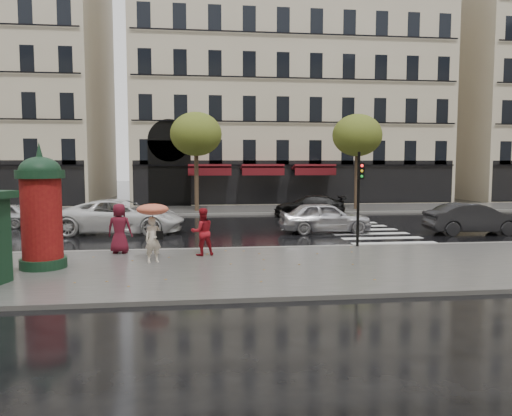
{
  "coord_description": "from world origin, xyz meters",
  "views": [
    {
      "loc": [
        -2.17,
        -15.39,
        3.27
      ],
      "look_at": [
        -0.06,
        1.5,
        1.74
      ],
      "focal_mm": 35.0,
      "sensor_mm": 36.0,
      "label": 1
    }
  ],
  "objects": [
    {
      "name": "near_kerb",
      "position": [
        0.0,
        3.0,
        0.07
      ],
      "size": [
        90.0,
        0.25,
        0.14
      ],
      "primitive_type": "cube",
      "color": "slate",
      "rests_on": "ground"
    },
    {
      "name": "tree_far_left",
      "position": [
        -2.0,
        18.0,
        5.17
      ],
      "size": [
        3.4,
        3.4,
        6.64
      ],
      "color": "#38281C",
      "rests_on": "ground"
    },
    {
      "name": "traffic_light",
      "position": [
        4.01,
        2.73,
        2.29
      ],
      "size": [
        0.24,
        0.34,
        3.58
      ],
      "color": "black",
      "rests_on": "near_sidewalk"
    },
    {
      "name": "car_black",
      "position": [
        4.96,
        14.91,
        0.64
      ],
      "size": [
        4.59,
        2.34,
        1.28
      ],
      "primitive_type": "imported",
      "rotation": [
        0.0,
        0.0,
        -1.7
      ],
      "color": "black",
      "rests_on": "ground"
    },
    {
      "name": "zebra_crossing",
      "position": [
        6.0,
        9.6,
        0.01
      ],
      "size": [
        3.6,
        11.75,
        0.01
      ],
      "primitive_type": "cube",
      "color": "silver",
      "rests_on": "ground"
    },
    {
      "name": "far_sidewalk",
      "position": [
        0.0,
        19.0,
        0.06
      ],
      "size": [
        90.0,
        6.0,
        0.12
      ],
      "primitive_type": "cube",
      "color": "#474744",
      "rests_on": "ground"
    },
    {
      "name": "car_white",
      "position": [
        -5.54,
        8.25,
        0.81
      ],
      "size": [
        6.1,
        3.42,
        1.61
      ],
      "primitive_type": "imported",
      "rotation": [
        0.0,
        0.0,
        1.44
      ],
      "color": "silver",
      "rests_on": "ground"
    },
    {
      "name": "man_burgundy",
      "position": [
        -4.78,
        2.4,
        1.0
      ],
      "size": [
        0.94,
        0.69,
        1.76
      ],
      "primitive_type": "imported",
      "rotation": [
        0.0,
        0.0,
        2.98
      ],
      "color": "#56111F",
      "rests_on": "near_sidewalk"
    },
    {
      "name": "near_sidewalk",
      "position": [
        0.0,
        -0.5,
        0.06
      ],
      "size": [
        90.0,
        7.0,
        0.12
      ],
      "primitive_type": "cube",
      "color": "#474744",
      "rests_on": "ground"
    },
    {
      "name": "bldg_far_corner",
      "position": [
        6.0,
        30.0,
        11.31
      ],
      "size": [
        26.0,
        14.0,
        22.9
      ],
      "color": "#B7A88C",
      "rests_on": "ground"
    },
    {
      "name": "ground",
      "position": [
        0.0,
        0.0,
        0.0
      ],
      "size": [
        160.0,
        160.0,
        0.0
      ],
      "primitive_type": "plane",
      "color": "black",
      "rests_on": "ground"
    },
    {
      "name": "car_silver",
      "position": [
        3.94,
        7.39,
        0.73
      ],
      "size": [
        4.33,
        1.77,
        1.47
      ],
      "primitive_type": "imported",
      "rotation": [
        0.0,
        0.0,
        1.56
      ],
      "color": "silver",
      "rests_on": "ground"
    },
    {
      "name": "car_far_silver",
      "position": [
        -12.05,
        11.36,
        0.63
      ],
      "size": [
        3.75,
        1.62,
        1.26
      ],
      "primitive_type": "imported",
      "rotation": [
        0.0,
        0.0,
        -1.61
      ],
      "color": "silver",
      "rests_on": "ground"
    },
    {
      "name": "car_darkgrey",
      "position": [
        10.68,
        6.1,
        0.72
      ],
      "size": [
        4.45,
        1.78,
        1.44
      ],
      "primitive_type": "imported",
      "rotation": [
        0.0,
        0.0,
        1.51
      ],
      "color": "#232326",
      "rests_on": "ground"
    },
    {
      "name": "tree_far_right",
      "position": [
        9.0,
        18.0,
        5.17
      ],
      "size": [
        3.4,
        3.4,
        6.64
      ],
      "color": "#38281C",
      "rests_on": "ground"
    },
    {
      "name": "woman_umbrella",
      "position": [
        -3.48,
        0.6,
        1.4
      ],
      "size": [
        1.01,
        1.01,
        1.94
      ],
      "color": "beige",
      "rests_on": "near_sidewalk"
    },
    {
      "name": "morris_column",
      "position": [
        -6.72,
        0.16,
        1.93
      ],
      "size": [
        1.4,
        1.4,
        3.78
      ],
      "color": "black",
      "rests_on": "near_sidewalk"
    },
    {
      "name": "woman_red",
      "position": [
        -1.9,
        1.62,
        0.93
      ],
      "size": [
        0.92,
        0.8,
        1.63
      ],
      "primitive_type": "imported",
      "rotation": [
        0.0,
        0.0,
        3.4
      ],
      "color": "maroon",
      "rests_on": "near_sidewalk"
    },
    {
      "name": "far_kerb",
      "position": [
        0.0,
        16.0,
        0.07
      ],
      "size": [
        90.0,
        0.25,
        0.14
      ],
      "primitive_type": "cube",
      "color": "slate",
      "rests_on": "ground"
    }
  ]
}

